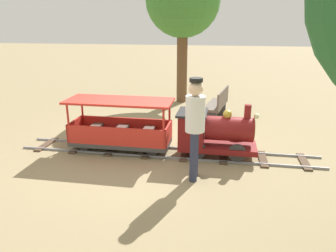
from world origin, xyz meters
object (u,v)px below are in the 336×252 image
at_px(locomotive, 213,132).
at_px(conductor_person, 195,121).
at_px(passenger_car, 121,130).
at_px(park_bench, 217,105).
at_px(oak_tree_near, 183,1).

distance_m(locomotive, conductor_person, 1.08).
relative_size(passenger_car, park_bench, 1.48).
height_order(conductor_person, park_bench, conductor_person).
bearing_deg(conductor_person, locomotive, 165.01).
relative_size(park_bench, oak_tree_near, 0.33).
bearing_deg(locomotive, oak_tree_near, -164.99).
height_order(passenger_car, park_bench, passenger_car).
relative_size(locomotive, park_bench, 1.07).
relative_size(conductor_person, oak_tree_near, 0.39).
bearing_deg(locomotive, conductor_person, -14.99).
distance_m(locomotive, oak_tree_near, 5.08).
bearing_deg(conductor_person, passenger_car, -122.04).
bearing_deg(passenger_car, park_bench, 142.08).
xyz_separation_m(conductor_person, park_bench, (-3.23, 0.27, -0.54)).
bearing_deg(passenger_car, conductor_person, 57.96).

